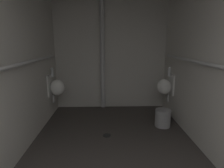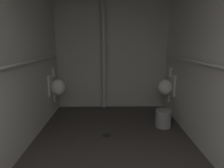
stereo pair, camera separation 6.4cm
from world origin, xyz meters
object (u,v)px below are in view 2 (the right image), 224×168
(urinal_left_mid, at_px, (57,87))
(standpipe_back_wall, at_px, (104,54))
(waste_bin, at_px, (163,118))
(floor_drain, at_px, (107,135))
(urinal_right_mid, at_px, (166,86))

(urinal_left_mid, xyz_separation_m, standpipe_back_wall, (0.97, 0.51, 0.66))
(waste_bin, bearing_deg, floor_drain, -162.07)
(standpipe_back_wall, bearing_deg, urinal_left_mid, -152.46)
(waste_bin, bearing_deg, standpipe_back_wall, 137.68)
(urinal_right_mid, xyz_separation_m, floor_drain, (-1.27, -0.90, -0.65))
(urinal_left_mid, height_order, floor_drain, urinal_left_mid)
(urinal_left_mid, distance_m, waste_bin, 2.27)
(urinal_left_mid, distance_m, standpipe_back_wall, 1.28)
(urinal_right_mid, bearing_deg, waste_bin, -108.78)
(floor_drain, height_order, waste_bin, waste_bin)
(floor_drain, xyz_separation_m, waste_bin, (1.08, 0.35, 0.16))
(urinal_left_mid, bearing_deg, floor_drain, -40.39)
(urinal_right_mid, relative_size, floor_drain, 5.39)
(urinal_right_mid, relative_size, standpipe_back_wall, 0.29)
(floor_drain, bearing_deg, standpipe_back_wall, 93.60)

